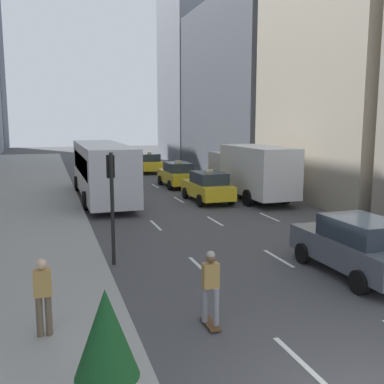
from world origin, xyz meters
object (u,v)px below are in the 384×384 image
at_px(pedestrian_near_curb, 43,293).
at_px(taxi_second, 110,159).
at_px(sedan_black_near, 357,246).
at_px(planter_with_shrub, 107,349).
at_px(taxi_third, 149,163).
at_px(taxi_fourth, 178,174).
at_px(skateboarder, 210,285).
at_px(box_truck, 251,170).
at_px(traffic_light_pole, 111,190).
at_px(taxi_lead, 208,187).
at_px(city_bus, 102,169).

bearing_deg(pedestrian_near_curb, taxi_second, 80.15).
bearing_deg(taxi_second, pedestrian_near_curb, -99.85).
distance_m(sedan_black_near, planter_with_shrub, 9.04).
height_order(taxi_second, taxi_third, same).
distance_m(taxi_fourth, skateboarder, 21.76).
distance_m(taxi_fourth, box_truck, 6.62).
bearing_deg(taxi_fourth, traffic_light_pole, -112.97).
relative_size(taxi_lead, taxi_fourth, 1.00).
xyz_separation_m(taxi_third, traffic_light_pole, (-6.75, -25.29, 1.53)).
xyz_separation_m(city_bus, planter_with_shrub, (-2.30, -20.18, -0.63)).
bearing_deg(skateboarder, city_bus, 90.96).
bearing_deg(box_truck, taxi_fourth, 115.25).
height_order(city_bus, box_truck, city_bus).
relative_size(taxi_fourth, box_truck, 0.52).
bearing_deg(sedan_black_near, planter_with_shrub, -151.15).
distance_m(taxi_second, city_bus, 17.76).
relative_size(taxi_third, city_bus, 0.38).
bearing_deg(sedan_black_near, taxi_fourth, 90.00).
xyz_separation_m(taxi_third, pedestrian_near_curb, (-8.85, -30.11, 0.19)).
height_order(taxi_third, sedan_black_near, taxi_third).
bearing_deg(traffic_light_pole, sedan_black_near, -26.16).
bearing_deg(planter_with_shrub, city_bus, 83.49).
distance_m(sedan_black_near, skateboarder, 5.63).
relative_size(box_truck, traffic_light_pole, 2.33).
xyz_separation_m(skateboarder, traffic_light_pole, (-1.43, 5.17, 1.45)).
height_order(planter_with_shrub, traffic_light_pole, traffic_light_pole).
relative_size(taxi_third, planter_with_shrub, 2.26).
xyz_separation_m(city_bus, pedestrian_near_curb, (-3.24, -17.33, -0.72)).
distance_m(box_truck, traffic_light_pole, 13.84).
bearing_deg(pedestrian_near_curb, traffic_light_pole, 66.49).
relative_size(sedan_black_near, planter_with_shrub, 2.30).
distance_m(taxi_fourth, sedan_black_near, 19.24).
bearing_deg(box_truck, taxi_third, 100.37).
distance_m(planter_with_shrub, traffic_light_pole, 7.86).
relative_size(taxi_second, taxi_fourth, 1.00).
height_order(taxi_fourth, traffic_light_pole, traffic_light_pole).
relative_size(taxi_lead, city_bus, 0.38).
bearing_deg(taxi_second, planter_with_shrub, -97.73).
bearing_deg(skateboarder, sedan_black_near, 19.27).
bearing_deg(taxi_lead, traffic_light_pole, -124.81).
bearing_deg(planter_with_shrub, traffic_light_pole, 81.37).
xyz_separation_m(planter_with_shrub, traffic_light_pole, (1.17, 7.68, 1.26)).
bearing_deg(box_truck, pedestrian_near_curb, -128.18).
distance_m(taxi_third, skateboarder, 30.92).
bearing_deg(city_bus, box_truck, -16.65).
xyz_separation_m(taxi_third, sedan_black_near, (0.00, -28.60, 0.01)).
bearing_deg(city_bus, skateboarder, -89.04).
distance_m(taxi_second, taxi_third, 5.50).
bearing_deg(box_truck, city_bus, 163.35).
distance_m(taxi_lead, taxi_fourth, 6.22).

